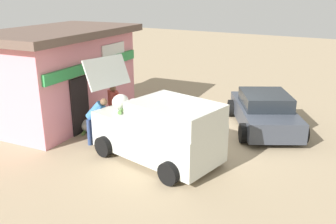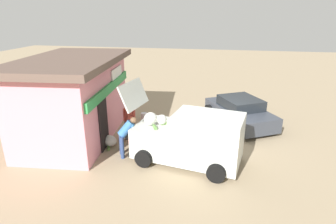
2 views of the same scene
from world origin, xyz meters
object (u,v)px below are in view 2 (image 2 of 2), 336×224
at_px(vendor_standing, 129,119).
at_px(unloaded_banana_pile, 109,141).
at_px(storefront_bar, 74,98).
at_px(customer_bending, 126,133).
at_px(parked_sedan, 240,112).
at_px(paint_bucket, 144,117).
at_px(delivery_van, 191,138).

height_order(vendor_standing, unloaded_banana_pile, vendor_standing).
relative_size(storefront_bar, customer_bending, 4.21).
xyz_separation_m(parked_sedan, paint_bucket, (-0.42, 4.72, -0.43)).
bearing_deg(parked_sedan, customer_bending, 133.15).
height_order(storefront_bar, customer_bending, storefront_bar).
relative_size(parked_sedan, paint_bucket, 10.98).
relative_size(vendor_standing, paint_bucket, 4.27).
xyz_separation_m(customer_bending, unloaded_banana_pile, (0.65, 0.99, -0.73)).
xyz_separation_m(storefront_bar, delivery_van, (-1.29, -5.12, -0.84)).
distance_m(storefront_bar, unloaded_banana_pile, 2.41).
bearing_deg(delivery_van, customer_bending, 90.35).
relative_size(delivery_van, vendor_standing, 2.67).
distance_m(storefront_bar, vendor_standing, 2.53).
bearing_deg(customer_bending, paint_bucket, 5.35).
height_order(delivery_van, parked_sedan, delivery_van).
relative_size(storefront_bar, unloaded_banana_pile, 7.67).
bearing_deg(parked_sedan, delivery_van, 154.52).
distance_m(delivery_van, vendor_standing, 3.03).
distance_m(storefront_bar, paint_bucket, 3.69).
height_order(unloaded_banana_pile, paint_bucket, unloaded_banana_pile).
relative_size(customer_bending, paint_bucket, 3.93).
bearing_deg(vendor_standing, storefront_bar, 90.54).
bearing_deg(unloaded_banana_pile, vendor_standing, -45.08).
bearing_deg(parked_sedan, vendor_standing, 120.62).
distance_m(parked_sedan, paint_bucket, 4.75).
bearing_deg(vendor_standing, customer_bending, -167.14).
distance_m(parked_sedan, vendor_standing, 5.44).
height_order(delivery_van, unloaded_banana_pile, delivery_van).
relative_size(storefront_bar, paint_bucket, 16.55).
distance_m(customer_bending, paint_bucket, 3.76).
bearing_deg(unloaded_banana_pile, storefront_bar, 68.94).
xyz_separation_m(customer_bending, paint_bucket, (3.67, 0.34, -0.74)).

